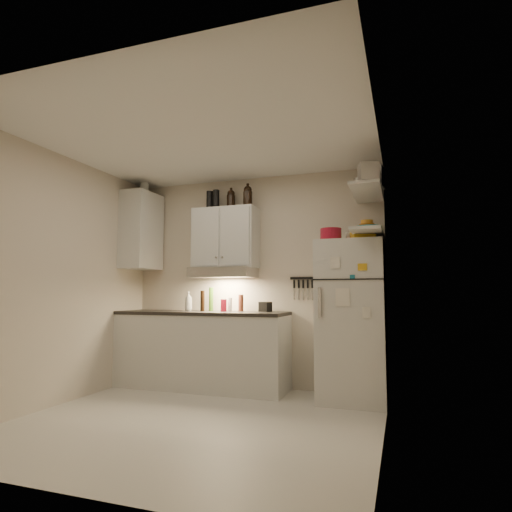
% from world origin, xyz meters
% --- Properties ---
extents(floor, '(3.20, 3.00, 0.02)m').
position_xyz_m(floor, '(0.00, 0.00, -0.01)').
color(floor, silver).
rests_on(floor, ground).
extents(ceiling, '(3.20, 3.00, 0.02)m').
position_xyz_m(ceiling, '(0.00, 0.00, 2.61)').
color(ceiling, white).
rests_on(ceiling, ground).
extents(back_wall, '(3.20, 0.02, 2.60)m').
position_xyz_m(back_wall, '(0.00, 1.51, 1.30)').
color(back_wall, beige).
rests_on(back_wall, ground).
extents(left_wall, '(0.02, 3.00, 2.60)m').
position_xyz_m(left_wall, '(-1.61, 0.00, 1.30)').
color(left_wall, beige).
rests_on(left_wall, ground).
extents(right_wall, '(0.02, 3.00, 2.60)m').
position_xyz_m(right_wall, '(1.61, 0.00, 1.30)').
color(right_wall, beige).
rests_on(right_wall, ground).
extents(base_cabinet, '(2.10, 0.60, 0.88)m').
position_xyz_m(base_cabinet, '(-0.55, 1.20, 0.44)').
color(base_cabinet, silver).
rests_on(base_cabinet, floor).
extents(countertop, '(2.10, 0.62, 0.04)m').
position_xyz_m(countertop, '(-0.55, 1.20, 0.90)').
color(countertop, black).
rests_on(countertop, base_cabinet).
extents(upper_cabinet, '(0.80, 0.33, 0.75)m').
position_xyz_m(upper_cabinet, '(-0.30, 1.33, 1.83)').
color(upper_cabinet, silver).
rests_on(upper_cabinet, back_wall).
extents(side_cabinet, '(0.33, 0.55, 1.00)m').
position_xyz_m(side_cabinet, '(-1.44, 1.20, 1.95)').
color(side_cabinet, silver).
rests_on(side_cabinet, left_wall).
extents(range_hood, '(0.76, 0.46, 0.12)m').
position_xyz_m(range_hood, '(-0.30, 1.27, 1.39)').
color(range_hood, silver).
rests_on(range_hood, back_wall).
extents(fridge, '(0.70, 0.68, 1.70)m').
position_xyz_m(fridge, '(1.25, 1.16, 0.85)').
color(fridge, silver).
rests_on(fridge, floor).
extents(shelf_hi, '(0.30, 0.95, 0.03)m').
position_xyz_m(shelf_hi, '(1.45, 1.02, 2.20)').
color(shelf_hi, silver).
rests_on(shelf_hi, right_wall).
extents(shelf_lo, '(0.30, 0.95, 0.03)m').
position_xyz_m(shelf_lo, '(1.45, 1.02, 1.76)').
color(shelf_lo, silver).
rests_on(shelf_lo, right_wall).
extents(knife_strip, '(0.42, 0.02, 0.03)m').
position_xyz_m(knife_strip, '(0.70, 1.49, 1.32)').
color(knife_strip, black).
rests_on(knife_strip, back_wall).
extents(dutch_oven, '(0.26, 0.26, 0.13)m').
position_xyz_m(dutch_oven, '(1.06, 1.01, 1.77)').
color(dutch_oven, maroon).
rests_on(dutch_oven, fridge).
extents(book_stack, '(0.29, 0.33, 0.09)m').
position_xyz_m(book_stack, '(1.39, 1.04, 1.75)').
color(book_stack, gold).
rests_on(book_stack, fridge).
extents(spice_jar, '(0.08, 0.08, 0.10)m').
position_xyz_m(spice_jar, '(1.23, 1.15, 1.75)').
color(spice_jar, silver).
rests_on(spice_jar, fridge).
extents(stock_pot, '(0.36, 0.36, 0.20)m').
position_xyz_m(stock_pot, '(1.42, 1.29, 2.32)').
color(stock_pot, silver).
rests_on(stock_pot, shelf_hi).
extents(tin_a, '(0.24, 0.22, 0.21)m').
position_xyz_m(tin_a, '(1.52, 0.92, 2.32)').
color(tin_a, '#AAAAAD').
rests_on(tin_a, shelf_hi).
extents(tin_b, '(0.22, 0.22, 0.17)m').
position_xyz_m(tin_b, '(1.49, 0.63, 2.30)').
color(tin_b, '#AAAAAD').
rests_on(tin_b, shelf_hi).
extents(bowl_teal, '(0.22, 0.22, 0.09)m').
position_xyz_m(bowl_teal, '(1.43, 1.33, 1.82)').
color(bowl_teal, '#19738D').
rests_on(bowl_teal, shelf_lo).
extents(bowl_orange, '(0.17, 0.17, 0.05)m').
position_xyz_m(bowl_orange, '(1.41, 1.36, 1.89)').
color(bowl_orange, '#C06312').
rests_on(bowl_orange, bowl_teal).
extents(bowl_yellow, '(0.14, 0.14, 0.04)m').
position_xyz_m(bowl_yellow, '(1.41, 1.36, 1.94)').
color(bowl_yellow, '#F8A12B').
rests_on(bowl_yellow, bowl_orange).
extents(plates, '(0.35, 0.35, 0.07)m').
position_xyz_m(plates, '(1.45, 1.06, 1.81)').
color(plates, '#19738D').
rests_on(plates, shelf_lo).
extents(growler_a, '(0.14, 0.14, 0.26)m').
position_xyz_m(growler_a, '(-0.26, 1.40, 2.33)').
color(growler_a, black).
rests_on(growler_a, upper_cabinet).
extents(growler_b, '(0.13, 0.13, 0.27)m').
position_xyz_m(growler_b, '(0.00, 1.31, 2.33)').
color(growler_b, black).
rests_on(growler_b, upper_cabinet).
extents(thermos_a, '(0.10, 0.10, 0.25)m').
position_xyz_m(thermos_a, '(-0.43, 1.33, 2.32)').
color(thermos_a, black).
rests_on(thermos_a, upper_cabinet).
extents(thermos_b, '(0.10, 0.10, 0.24)m').
position_xyz_m(thermos_b, '(-0.53, 1.34, 2.32)').
color(thermos_b, black).
rests_on(thermos_b, upper_cabinet).
extents(side_jar, '(0.12, 0.12, 0.15)m').
position_xyz_m(side_jar, '(-1.43, 1.24, 2.52)').
color(side_jar, silver).
rests_on(side_jar, side_cabinet).
extents(soap_bottle, '(0.13, 0.13, 0.27)m').
position_xyz_m(soap_bottle, '(-0.78, 1.29, 1.05)').
color(soap_bottle, silver).
rests_on(soap_bottle, countertop).
extents(pepper_mill, '(0.07, 0.07, 0.20)m').
position_xyz_m(pepper_mill, '(-0.10, 1.35, 1.02)').
color(pepper_mill, brown).
rests_on(pepper_mill, countertop).
extents(oil_bottle, '(0.07, 0.07, 0.29)m').
position_xyz_m(oil_bottle, '(-0.49, 1.34, 1.07)').
color(oil_bottle, '#335B16').
rests_on(oil_bottle, countertop).
extents(vinegar_bottle, '(0.06, 0.06, 0.25)m').
position_xyz_m(vinegar_bottle, '(-0.55, 1.21, 1.05)').
color(vinegar_bottle, black).
rests_on(vinegar_bottle, countertop).
extents(clear_bottle, '(0.06, 0.06, 0.16)m').
position_xyz_m(clear_bottle, '(-0.23, 1.31, 1.00)').
color(clear_bottle, silver).
rests_on(clear_bottle, countertop).
extents(red_jar, '(0.09, 0.09, 0.15)m').
position_xyz_m(red_jar, '(-0.27, 1.23, 0.99)').
color(red_jar, maroon).
rests_on(red_jar, countertop).
extents(caddy, '(0.16, 0.14, 0.12)m').
position_xyz_m(caddy, '(0.21, 1.35, 0.98)').
color(caddy, black).
rests_on(caddy, countertop).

